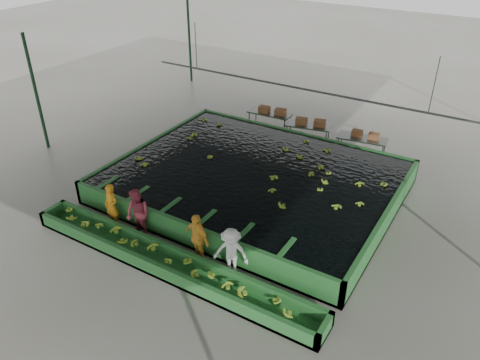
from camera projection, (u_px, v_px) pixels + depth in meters
The scene contains 21 objects.
ground at pixel (233, 211), 16.48m from camera, with size 80.00×80.00×0.00m, color slate.
shed_roof at pixel (231, 72), 13.95m from camera, with size 20.00×22.00×0.04m, color gray.
shed_posts at pixel (232, 147), 15.21m from camera, with size 20.00×22.00×5.00m, color #16361F, non-canonical shape.
flotation_tank at pixel (254, 181), 17.36m from camera, with size 10.00×8.00×0.90m, color #2A6F2F, non-canonical shape.
tank_water at pixel (254, 172), 17.15m from camera, with size 9.70×7.70×0.00m, color black.
sorting_trough at pixel (167, 262), 13.70m from camera, with size 10.00×1.00×0.50m, color #2A6F2F, non-canonical shape.
cableway_rail at pixel (299, 88), 18.64m from camera, with size 0.08×0.08×14.00m, color #59605B.
rail_hanger_left at pixel (196, 46), 20.38m from camera, with size 0.04×0.04×2.00m, color #59605B.
rail_hanger_right at pixel (434, 86), 15.89m from camera, with size 0.04×0.04×2.00m, color #59605B.
worker_a at pixel (112, 206), 15.34m from camera, with size 0.57×0.37×1.55m, color orange.
worker_b at pixel (138, 214), 14.78m from camera, with size 0.84×0.65×1.72m, color #A73749.
worker_c at pixel (197, 238), 13.76m from camera, with size 0.97×0.41×1.66m, color yellow.
worker_d at pixel (231, 253), 13.25m from camera, with size 1.02×0.59×1.58m, color white.
packing_table_left at pixel (270, 122), 22.11m from camera, with size 2.03×0.81×0.92m, color #59605B, non-canonical shape.
packing_table_mid at pixel (308, 134), 20.95m from camera, with size 1.96×0.78×0.89m, color #59605B, non-canonical shape.
packing_table_right at pixel (361, 148), 19.73m from camera, with size 2.04×0.82×0.93m, color #59605B, non-canonical shape.
box_stack_left at pixel (272, 113), 21.77m from camera, with size 1.31×0.36×0.28m, color brown, non-canonical shape.
box_stack_mid at pixel (310, 125), 20.70m from camera, with size 1.31×0.36×0.28m, color brown, non-canonical shape.
box_stack_right at pixel (365, 137), 19.52m from camera, with size 1.15×0.32×0.25m, color brown, non-canonical shape.
floating_bananas at pixel (265, 163), 17.74m from camera, with size 9.35×6.38×0.13m, color #84AA29, non-canonical shape.
trough_bananas at pixel (167, 258), 13.63m from camera, with size 8.71×0.58×0.12m, color #84AA29, non-canonical shape.
Camera 1 is at (7.33, -11.53, 9.28)m, focal length 35.00 mm.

